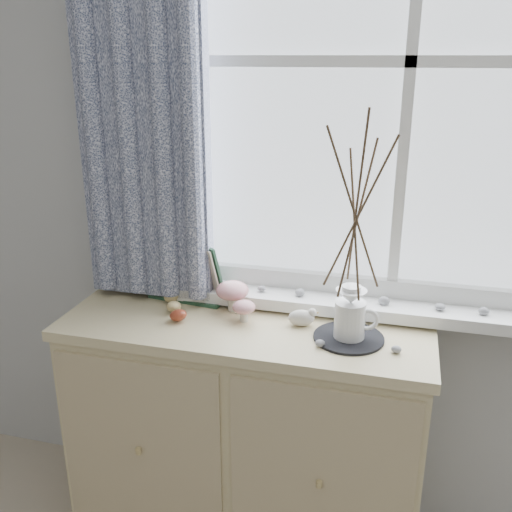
# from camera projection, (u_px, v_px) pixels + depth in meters

# --- Properties ---
(sideboard) EXTENTS (1.20, 0.45, 0.85)m
(sideboard) POSITION_uv_depth(u_px,v_px,m) (245.00, 433.00, 1.98)
(sideboard) COLOR #C9BA8C
(sideboard) RESTS_ON ground
(botanical_book) EXTENTS (0.32, 0.16, 0.22)m
(botanical_book) POSITION_uv_depth(u_px,v_px,m) (184.00, 273.00, 1.97)
(botanical_book) COLOR #20442E
(botanical_book) RESTS_ON sideboard
(toadstool_cluster) EXTENTS (0.15, 0.16, 0.10)m
(toadstool_cluster) POSITION_uv_depth(u_px,v_px,m) (235.00, 295.00, 1.89)
(toadstool_cluster) COLOR beige
(toadstool_cluster) RESTS_ON sideboard
(wooden_eggs) EXTENTS (0.13, 0.17, 0.06)m
(wooden_eggs) POSITION_uv_depth(u_px,v_px,m) (174.00, 306.00, 1.91)
(wooden_eggs) COLOR tan
(wooden_eggs) RESTS_ON sideboard
(songbird_figurine) EXTENTS (0.12, 0.08, 0.06)m
(songbird_figurine) POSITION_uv_depth(u_px,v_px,m) (301.00, 317.00, 1.82)
(songbird_figurine) COLOR beige
(songbird_figurine) RESTS_ON sideboard
(crocheted_doily) EXTENTS (0.22, 0.22, 0.01)m
(crocheted_doily) POSITION_uv_depth(u_px,v_px,m) (349.00, 338.00, 1.74)
(crocheted_doily) COLOR black
(crocheted_doily) RESTS_ON sideboard
(twig_pitcher) EXTENTS (0.30, 0.30, 0.71)m
(twig_pitcher) POSITION_uv_depth(u_px,v_px,m) (356.00, 210.00, 1.60)
(twig_pitcher) COLOR white
(twig_pitcher) RESTS_ON crocheted_doily
(sideboard_pebbles) EXTENTS (0.25, 0.19, 0.02)m
(sideboard_pebbles) POSITION_uv_depth(u_px,v_px,m) (352.00, 338.00, 1.72)
(sideboard_pebbles) COLOR #939396
(sideboard_pebbles) RESTS_ON sideboard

